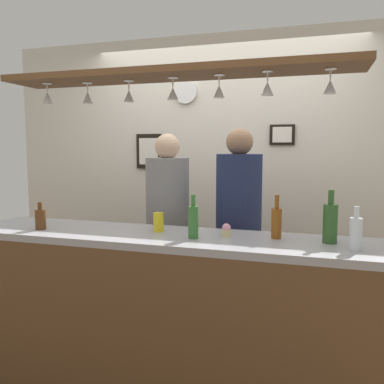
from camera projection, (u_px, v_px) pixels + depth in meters
name	position (u px, v px, depth m)	size (l,w,h in m)	color
ground_plane	(188.00, 363.00, 2.91)	(8.00, 8.00, 0.00)	brown
back_wall	(223.00, 175.00, 3.81)	(4.40, 0.06, 2.60)	silver
bar_counter	(162.00, 296.00, 2.35)	(2.70, 0.55, 1.02)	#99999E
overhead_glass_rack	(172.00, 74.00, 2.40)	(2.20, 0.36, 0.04)	brown
hanging_wineglass_far_left	(47.00, 97.00, 2.63)	(0.07, 0.07, 0.13)	silver
hanging_wineglass_left	(88.00, 97.00, 2.62)	(0.07, 0.07, 0.13)	silver
hanging_wineglass_center_left	(129.00, 95.00, 2.53)	(0.07, 0.07, 0.13)	silver
hanging_wineglass_center	(173.00, 93.00, 2.42)	(0.07, 0.07, 0.13)	silver
hanging_wineglass_center_right	(219.00, 91.00, 2.33)	(0.07, 0.07, 0.13)	silver
hanging_wineglass_right	(267.00, 88.00, 2.22)	(0.07, 0.07, 0.13)	silver
hanging_wineglass_far_right	(330.00, 86.00, 2.15)	(0.07, 0.07, 0.13)	silver
person_left_grey_shirt	(168.00, 218.00, 3.16)	(0.34, 0.34, 1.66)	#2D334C
person_middle_navy_shirt	(239.00, 219.00, 3.00)	(0.34, 0.34, 1.70)	#2D334C
bottle_soda_clear	(356.00, 233.00, 2.08)	(0.06, 0.06, 0.23)	silver
bottle_champagne_green	(330.00, 222.00, 2.24)	(0.08, 0.08, 0.30)	#2D5623
bottle_beer_brown_stubby	(40.00, 219.00, 2.62)	(0.07, 0.07, 0.18)	#512D14
bottle_beer_green_import	(193.00, 221.00, 2.35)	(0.06, 0.06, 0.26)	#336B2D
bottle_beer_amber_tall	(277.00, 222.00, 2.35)	(0.06, 0.06, 0.26)	brown
drink_can	(158.00, 222.00, 2.55)	(0.07, 0.07, 0.12)	yellow
cupcake	(226.00, 230.00, 2.42)	(0.06, 0.06, 0.08)	beige
picture_frame_caricature	(149.00, 151.00, 3.96)	(0.26, 0.02, 0.34)	black
picture_frame_upper_small	(282.00, 135.00, 3.57)	(0.22, 0.02, 0.18)	black
wall_clock	(186.00, 92.00, 3.78)	(0.22, 0.22, 0.03)	white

